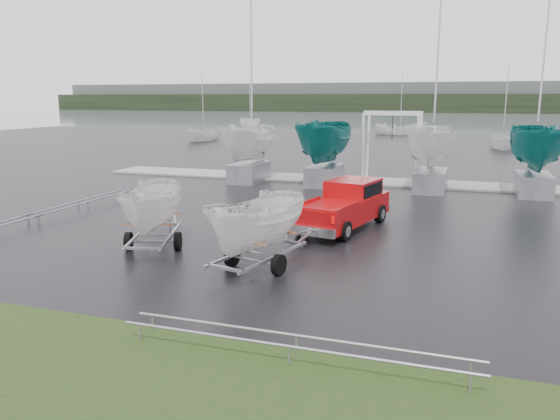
{
  "coord_description": "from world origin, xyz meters",
  "views": [
    {
      "loc": [
        6.83,
        -18.69,
        4.87
      ],
      "look_at": [
        1.17,
        -1.85,
        1.2
      ],
      "focal_mm": 35.0,
      "sensor_mm": 36.0,
      "label": 1
    }
  ],
  "objects_px": {
    "trailer_hitched": "(258,179)",
    "boat_hoist": "(392,137)",
    "pickup_truck": "(346,204)",
    "trailer_parked": "(151,167)"
  },
  "relations": [
    {
      "from": "pickup_truck",
      "to": "trailer_hitched",
      "type": "relative_size",
      "value": 1.14
    },
    {
      "from": "pickup_truck",
      "to": "trailer_hitched",
      "type": "height_order",
      "value": "trailer_hitched"
    },
    {
      "from": "pickup_truck",
      "to": "boat_hoist",
      "type": "height_order",
      "value": "boat_hoist"
    },
    {
      "from": "trailer_hitched",
      "to": "boat_hoist",
      "type": "relative_size",
      "value": 1.18
    },
    {
      "from": "trailer_parked",
      "to": "boat_hoist",
      "type": "height_order",
      "value": "trailer_parked"
    },
    {
      "from": "trailer_hitched",
      "to": "boat_hoist",
      "type": "height_order",
      "value": "trailer_hitched"
    },
    {
      "from": "pickup_truck",
      "to": "trailer_parked",
      "type": "distance_m",
      "value": 7.52
    },
    {
      "from": "trailer_parked",
      "to": "boat_hoist",
      "type": "bearing_deg",
      "value": 52.64
    },
    {
      "from": "pickup_truck",
      "to": "trailer_hitched",
      "type": "xyz_separation_m",
      "value": [
        -1.31,
        -5.96,
        1.73
      ]
    },
    {
      "from": "trailer_hitched",
      "to": "boat_hoist",
      "type": "bearing_deg",
      "value": 97.49
    }
  ]
}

